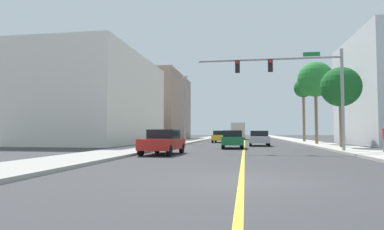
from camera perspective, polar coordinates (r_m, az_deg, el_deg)
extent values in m
plane|color=#38383A|center=(51.47, 9.05, -4.42)|extent=(192.00, 192.00, 0.00)
cube|color=#9E9B93|center=(52.07, 0.39, -4.36)|extent=(3.45, 168.00, 0.15)
cube|color=#B2ADA3|center=(52.04, 17.72, -4.22)|extent=(3.45, 168.00, 0.15)
cube|color=yellow|center=(51.47, 9.05, -4.41)|extent=(0.16, 144.00, 0.01)
cube|color=silver|center=(40.40, -15.66, 2.45)|extent=(10.58, 19.83, 10.15)
cube|color=gray|center=(63.80, -7.79, 1.33)|extent=(13.87, 18.96, 12.17)
cylinder|color=gray|center=(23.95, 24.59, 2.51)|extent=(0.20, 0.20, 6.74)
cylinder|color=gray|center=(23.57, 12.98, 9.36)|extent=(9.59, 0.14, 0.14)
cube|color=black|center=(23.49, 13.39, 8.29)|extent=(0.32, 0.24, 0.84)
sphere|color=red|center=(23.41, 13.41, 8.96)|extent=(0.20, 0.20, 0.20)
cube|color=black|center=(23.43, 7.87, 8.27)|extent=(0.32, 0.24, 0.84)
sphere|color=red|center=(23.35, 7.85, 8.93)|extent=(0.20, 0.20, 0.20)
cube|color=#147233|center=(23.99, 19.95, 9.86)|extent=(1.10, 0.04, 0.28)
cylinder|color=gray|center=(37.39, -1.20, 0.82)|extent=(0.16, 0.16, 7.33)
cube|color=beige|center=(37.84, -1.20, 6.59)|extent=(0.56, 0.28, 0.20)
cylinder|color=brown|center=(28.77, 24.42, -0.30)|extent=(0.34, 0.34, 4.81)
sphere|color=#195B23|center=(28.97, 24.32, 4.46)|extent=(3.15, 3.15, 3.15)
cone|color=#195B23|center=(29.27, 26.08, 4.03)|extent=(0.52, 1.66, 1.20)
cone|color=#195B23|center=(29.88, 24.33, 3.85)|extent=(1.32, 0.70, 1.67)
cone|color=#195B23|center=(29.20, 22.53, 3.97)|extent=(1.02, 1.45, 1.29)
cone|color=#195B23|center=(28.19, 23.18, 4.22)|extent=(1.14, 1.31, 1.62)
cone|color=#195B23|center=(28.12, 25.23, 4.28)|extent=(1.27, 0.65, 1.45)
cylinder|color=brown|center=(36.70, 20.66, 0.61)|extent=(0.31, 0.31, 6.73)
sphere|color=#287F33|center=(37.05, 20.57, 5.81)|extent=(3.67, 3.67, 3.67)
cone|color=#287F33|center=(37.05, 22.28, 5.53)|extent=(0.71, 1.96, 1.66)
cone|color=#287F33|center=(38.07, 21.03, 5.29)|extent=(1.60, 1.13, 1.48)
cone|color=#287F33|center=(37.87, 19.53, 5.30)|extent=(1.57, 1.08, 1.62)
cone|color=#287F33|center=(37.02, 18.86, 5.48)|extent=(0.72, 2.02, 1.54)
cone|color=#287F33|center=(36.07, 19.70, 5.71)|extent=(1.43, 1.37, 1.65)
cone|color=#287F33|center=(36.25, 21.80, 5.71)|extent=(1.80, 1.45, 1.78)
cylinder|color=brown|center=(44.74, 18.77, 0.07)|extent=(0.32, 0.32, 6.87)
sphere|color=#1E6B28|center=(45.04, 18.70, 4.44)|extent=(2.41, 2.41, 2.41)
cone|color=#1E6B28|center=(45.11, 19.62, 4.19)|extent=(0.49, 1.28, 1.15)
cone|color=#1E6B28|center=(45.71, 18.47, 4.08)|extent=(1.34, 0.55, 1.16)
cone|color=#1E6B28|center=(44.80, 17.82, 4.21)|extent=(0.58, 1.17, 1.16)
cone|color=#1E6B28|center=(44.30, 18.78, 4.30)|extent=(1.24, 0.53, 1.07)
cube|color=gold|center=(42.36, 4.88, -3.90)|extent=(1.86, 4.35, 0.65)
cube|color=black|center=(42.33, 4.87, -3.08)|extent=(1.58, 2.17, 0.55)
cylinder|color=black|center=(44.04, 4.11, -4.29)|extent=(0.24, 0.65, 0.64)
cylinder|color=black|center=(43.88, 6.09, -4.28)|extent=(0.24, 0.65, 0.64)
cylinder|color=black|center=(40.87, 3.57, -4.39)|extent=(0.24, 0.65, 0.64)
cylinder|color=black|center=(40.70, 5.71, -4.39)|extent=(0.24, 0.65, 0.64)
cube|color=red|center=(20.06, -5.09, -4.98)|extent=(2.01, 4.23, 0.64)
cube|color=black|center=(20.28, -4.89, -3.30)|extent=(1.70, 1.89, 0.54)
cylinder|color=black|center=(18.38, -3.97, -6.17)|extent=(0.24, 0.65, 0.64)
cylinder|color=black|center=(18.88, -8.84, -6.05)|extent=(0.24, 0.65, 0.64)
cylinder|color=black|center=(21.34, -1.78, -5.73)|extent=(0.24, 0.65, 0.64)
cylinder|color=black|center=(21.78, -6.05, -5.65)|extent=(0.24, 0.65, 0.64)
cube|color=#196638|center=(27.65, 7.00, -4.40)|extent=(1.91, 4.39, 0.65)
cube|color=black|center=(27.47, 6.99, -3.20)|extent=(1.60, 2.13, 0.52)
cylinder|color=black|center=(29.27, 5.49, -4.96)|extent=(0.25, 0.65, 0.64)
cylinder|color=black|center=(29.28, 8.47, -4.94)|extent=(0.25, 0.65, 0.64)
cylinder|color=black|center=(26.06, 5.35, -5.21)|extent=(0.25, 0.65, 0.64)
cylinder|color=black|center=(26.07, 8.70, -5.19)|extent=(0.25, 0.65, 0.64)
cube|color=#BCBCC1|center=(33.09, 11.51, -4.13)|extent=(1.93, 4.38, 0.63)
cube|color=black|center=(32.83, 11.51, -3.14)|extent=(1.68, 1.86, 0.52)
cylinder|color=black|center=(34.71, 10.04, -4.61)|extent=(0.23, 0.64, 0.64)
cylinder|color=black|center=(34.76, 12.83, -4.58)|extent=(0.23, 0.64, 0.64)
cylinder|color=black|center=(31.45, 10.07, -4.79)|extent=(0.23, 0.64, 0.64)
cylinder|color=black|center=(31.51, 13.14, -4.75)|extent=(0.23, 0.64, 0.64)
cube|color=#194799|center=(63.08, 7.95, -3.01)|extent=(2.44, 2.15, 1.60)
cube|color=beige|center=(59.32, 7.94, -2.59)|extent=(2.51, 5.46, 2.50)
cylinder|color=black|center=(63.09, 7.00, -3.75)|extent=(0.30, 0.91, 0.90)
cylinder|color=black|center=(63.09, 8.91, -3.73)|extent=(0.30, 0.91, 0.90)
cylinder|color=black|center=(57.98, 6.91, -3.82)|extent=(0.30, 0.91, 0.90)
cylinder|color=black|center=(57.98, 8.99, -3.81)|extent=(0.30, 0.91, 0.90)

